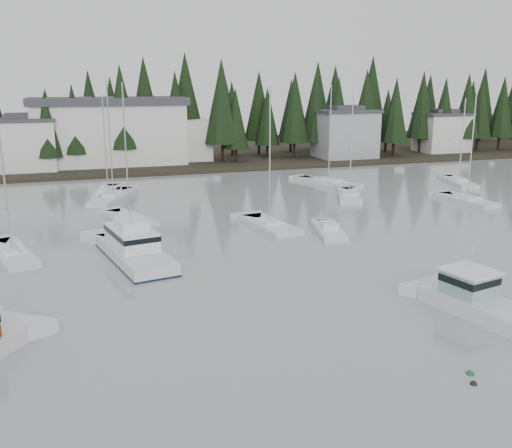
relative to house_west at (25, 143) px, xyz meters
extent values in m
cube|color=black|center=(18.00, 18.00, -4.65)|extent=(240.00, 54.00, 1.00)
cube|color=silver|center=(0.00, 0.00, -0.40)|extent=(9.00, 7.00, 7.50)
cube|color=#38383D|center=(0.00, 0.00, 3.60)|extent=(9.54, 7.42, 0.50)
cube|color=#38383D|center=(0.00, 0.00, 4.20)|extent=(4.95, 3.85, 0.80)
cube|color=#999EA0|center=(54.00, -1.00, -0.15)|extent=(10.00, 8.00, 8.00)
cube|color=#38383D|center=(54.00, -1.00, 4.10)|extent=(10.60, 8.48, 0.50)
cube|color=#38383D|center=(54.00, -1.00, 4.70)|extent=(5.50, 4.40, 0.80)
cube|color=silver|center=(76.00, 1.00, -0.65)|extent=(9.00, 7.00, 7.00)
cube|color=#38383D|center=(76.00, 1.00, 3.10)|extent=(9.54, 7.42, 0.50)
cube|color=#38383D|center=(76.00, 1.00, 3.70)|extent=(4.95, 3.85, 0.80)
cube|color=silver|center=(13.00, 3.00, 0.85)|extent=(24.00, 10.00, 10.00)
cube|color=#38383D|center=(13.00, 3.00, 6.15)|extent=(25.00, 11.00, 1.20)
cube|color=silver|center=(25.00, 5.00, -0.65)|extent=(10.00, 8.00, 7.00)
cube|color=silver|center=(10.85, -50.04, -4.50)|extent=(5.58, 11.82, 1.65)
cube|color=#0E1B33|center=(10.85, -50.04, -4.62)|extent=(5.62, 11.88, 0.23)
cube|color=white|center=(10.74, -49.49, -2.90)|extent=(3.93, 6.34, 1.50)
cube|color=black|center=(10.74, -49.49, -2.54)|extent=(4.01, 6.41, 0.41)
cube|color=white|center=(10.74, -49.49, -1.81)|extent=(2.62, 3.30, 0.67)
cylinder|color=#A5A8AD|center=(10.74, -49.49, -0.99)|extent=(0.10, 0.10, 1.14)
cube|color=silver|center=(30.00, -68.55, -4.54)|extent=(4.93, 9.31, 1.44)
cube|color=silver|center=(30.00, -68.55, -3.77)|extent=(4.83, 9.12, 0.13)
cube|color=#7FA6A1|center=(29.62, -66.82, -2.99)|extent=(3.05, 3.14, 1.55)
cube|color=white|center=(29.62, -66.82, -2.16)|extent=(3.43, 3.55, 0.13)
cube|color=black|center=(29.62, -66.82, -2.69)|extent=(3.12, 3.20, 0.44)
cylinder|color=#A5A8AD|center=(29.62, -66.82, -1.22)|extent=(0.08, 0.08, 1.77)
cube|color=silver|center=(24.59, -43.58, -4.68)|extent=(4.12, 8.77, 1.05)
cube|color=white|center=(24.59, -43.58, -4.03)|extent=(2.44, 3.13, 0.30)
cylinder|color=#A5A8AD|center=(24.59, -43.58, 2.36)|extent=(0.14, 0.14, 13.02)
cube|color=silver|center=(38.87, -32.65, -4.68)|extent=(5.97, 9.23, 1.05)
cube|color=white|center=(38.87, -32.65, -4.03)|extent=(2.87, 3.51, 0.30)
cylinder|color=#A5A8AD|center=(38.87, -32.65, 2.02)|extent=(0.14, 0.14, 12.35)
cube|color=silver|center=(40.50, -23.15, -4.68)|extent=(6.42, 10.76, 1.05)
cube|color=white|center=(40.50, -23.15, -4.03)|extent=(3.04, 4.01, 0.30)
cylinder|color=#A5A8AD|center=(40.50, -23.15, 2.34)|extent=(0.14, 0.14, 12.98)
cube|color=silver|center=(58.09, -28.34, -4.68)|extent=(4.83, 9.31, 1.05)
cube|color=white|center=(58.09, -28.34, -4.03)|extent=(2.50, 3.41, 0.30)
cylinder|color=#A5A8AD|center=(58.09, -28.34, 1.43)|extent=(0.14, 0.14, 11.17)
cube|color=silver|center=(11.84, -36.44, -4.68)|extent=(5.22, 8.44, 1.05)
cube|color=white|center=(11.84, -36.44, -4.03)|extent=(2.63, 3.19, 0.30)
cylinder|color=#A5A8AD|center=(11.84, -36.44, 2.52)|extent=(0.14, 0.14, 13.34)
cube|color=silver|center=(10.77, -20.93, -4.68)|extent=(4.62, 9.65, 1.05)
cube|color=white|center=(10.77, -20.93, -4.03)|extent=(2.54, 3.49, 0.30)
cylinder|color=#A5A8AD|center=(10.77, -20.93, 1.76)|extent=(0.14, 0.14, 11.82)
cube|color=silver|center=(1.42, -46.01, -4.68)|extent=(4.94, 9.48, 1.05)
cube|color=white|center=(1.42, -46.01, -4.03)|extent=(2.54, 3.47, 0.30)
cylinder|color=#A5A8AD|center=(1.42, -46.01, 2.26)|extent=(0.14, 0.14, 12.83)
cube|color=silver|center=(50.87, -39.44, -4.68)|extent=(3.22, 8.53, 1.05)
cube|color=white|center=(50.87, -39.44, -4.03)|extent=(2.03, 2.97, 0.30)
cylinder|color=#A5A8AD|center=(50.87, -39.44, 1.97)|extent=(0.14, 0.14, 12.25)
cube|color=silver|center=(11.16, -24.32, -4.68)|extent=(6.84, 10.79, 1.05)
cube|color=white|center=(11.16, -24.32, -4.03)|extent=(3.13, 4.05, 0.30)
cylinder|color=#A5A8AD|center=(11.16, -24.32, 2.67)|extent=(0.14, 0.14, 13.64)
cube|color=silver|center=(29.22, -47.35, -4.60)|extent=(3.73, 7.22, 0.90)
cube|color=white|center=(29.22, -47.35, -3.90)|extent=(1.96, 2.49, 0.55)
sphere|color=#145933|center=(24.35, -73.86, -4.65)|extent=(0.41, 0.41, 0.41)
sphere|color=black|center=(23.88, -74.71, -4.65)|extent=(0.35, 0.35, 0.35)
camera|label=1|loc=(6.57, -94.60, 9.25)|focal=40.00mm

